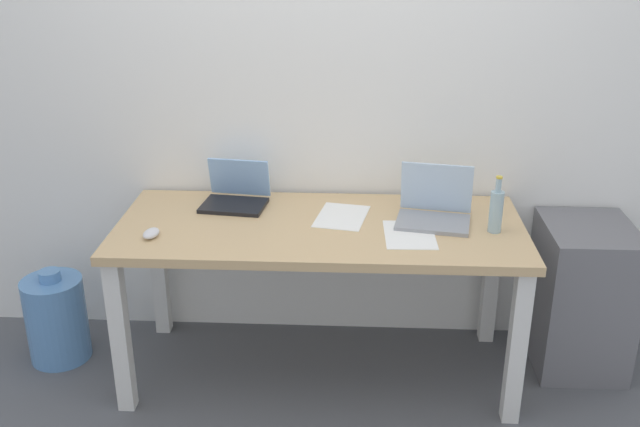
{
  "coord_description": "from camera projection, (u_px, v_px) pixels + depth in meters",
  "views": [
    {
      "loc": [
        0.15,
        -2.9,
        2.0
      ],
      "look_at": [
        0.0,
        0.0,
        0.8
      ],
      "focal_mm": 40.79,
      "sensor_mm": 36.0,
      "label": 1
    }
  ],
  "objects": [
    {
      "name": "ground_plane",
      "position": [
        320.0,
        370.0,
        3.45
      ],
      "size": [
        8.0,
        8.0,
        0.0
      ],
      "primitive_type": "plane",
      "color": "#515459"
    },
    {
      "name": "computer_mouse",
      "position": [
        151.0,
        233.0,
        3.03
      ],
      "size": [
        0.07,
        0.11,
        0.03
      ],
      "primitive_type": "ellipsoid",
      "rotation": [
        0.0,
        0.0,
        -0.15
      ],
      "color": "silver",
      "rests_on": "desk"
    },
    {
      "name": "back_wall",
      "position": [
        325.0,
        78.0,
        3.36
      ],
      "size": [
        5.2,
        0.08,
        2.6
      ],
      "primitive_type": "cube",
      "color": "white",
      "rests_on": "ground"
    },
    {
      "name": "laptop_left",
      "position": [
        236.0,
        196.0,
        3.36
      ],
      "size": [
        0.31,
        0.27,
        0.2
      ],
      "color": "black",
      "rests_on": "desk"
    },
    {
      "name": "paper_sheet_near_back",
      "position": [
        342.0,
        216.0,
        3.24
      ],
      "size": [
        0.26,
        0.33,
        0.0
      ],
      "primitive_type": "cube",
      "rotation": [
        0.0,
        0.0,
        -0.18
      ],
      "color": "white",
      "rests_on": "desk"
    },
    {
      "name": "filing_cabinet",
      "position": [
        581.0,
        296.0,
        3.4
      ],
      "size": [
        0.4,
        0.48,
        0.7
      ],
      "primitive_type": "cube",
      "color": "slate",
      "rests_on": "ground"
    },
    {
      "name": "water_cooler_jug",
      "position": [
        56.0,
        319.0,
        3.48
      ],
      "size": [
        0.29,
        0.29,
        0.47
      ],
      "color": "#598CC6",
      "rests_on": "ground"
    },
    {
      "name": "desk",
      "position": [
        320.0,
        244.0,
        3.2
      ],
      "size": [
        1.77,
        0.76,
        0.75
      ],
      "color": "tan",
      "rests_on": "ground"
    },
    {
      "name": "paper_sheet_front_right",
      "position": [
        410.0,
        235.0,
        3.05
      ],
      "size": [
        0.22,
        0.3,
        0.0
      ],
      "primitive_type": "cube",
      "rotation": [
        0.0,
        0.0,
        0.03
      ],
      "color": "white",
      "rests_on": "desk"
    },
    {
      "name": "beer_bottle",
      "position": [
        496.0,
        210.0,
        3.05
      ],
      "size": [
        0.06,
        0.06,
        0.25
      ],
      "color": "#99B7C1",
      "rests_on": "desk"
    },
    {
      "name": "laptop_right",
      "position": [
        434.0,
        210.0,
        3.18
      ],
      "size": [
        0.35,
        0.29,
        0.24
      ],
      "color": "gray",
      "rests_on": "desk"
    }
  ]
}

